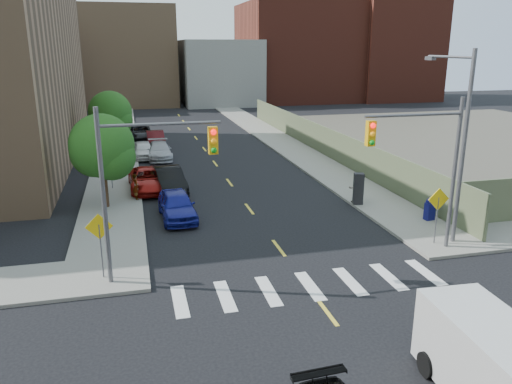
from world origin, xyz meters
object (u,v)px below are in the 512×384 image
parked_car_black (169,180)px  parked_car_grey (141,132)px  pedestrian_east (355,188)px  parked_car_white (143,150)px  parked_car_maroon (155,139)px  parked_car_blue (177,205)px  mailbox (430,209)px  parked_car_silver (160,151)px  cargo_van (494,366)px  payphone (358,189)px  parked_car_red (148,179)px  pedestrian_west (136,187)px

parked_car_black → parked_car_grey: (-1.30, 19.78, -0.08)m
pedestrian_east → parked_car_black: bearing=-17.3°
parked_car_white → parked_car_maroon: bearing=72.8°
parked_car_blue → parked_car_black: 5.42m
parked_car_blue → mailbox: 13.58m
parked_car_silver → cargo_van: 33.09m
parked_car_silver → parked_car_grey: bearing=97.8°
parked_car_silver → payphone: bearing=-56.4°
parked_car_white → cargo_van: cargo_van is taller
parked_car_silver → pedestrian_east: pedestrian_east is taller
pedestrian_east → parked_car_maroon: bearing=-53.1°
parked_car_red → parked_car_grey: size_ratio=1.02×
parked_car_white → payphone: 20.30m
parked_car_red → pedestrian_east: 13.29m
parked_car_red → parked_car_white: size_ratio=1.25×
mailbox → payphone: size_ratio=0.65×
parked_car_black → pedestrian_west: bearing=-147.2°
parked_car_silver → mailbox: size_ratio=4.01×
parked_car_black → cargo_van: cargo_van is taller
parked_car_red → parked_car_grey: bearing=87.6°
parked_car_black → parked_car_white: bearing=91.2°
parked_car_silver → parked_car_grey: 9.77m
parked_car_red → parked_car_maroon: bearing=82.8°
parked_car_black → pedestrian_east: size_ratio=2.82×
parked_car_black → parked_car_white: (-1.30, 10.71, -0.08)m
mailbox → pedestrian_east: (-2.51, 3.88, 0.27)m
parked_car_red → parked_car_black: bearing=-30.8°
pedestrian_east → payphone: bearing=100.0°
parked_car_silver → parked_car_maroon: 5.30m
parked_car_silver → pedestrian_west: bearing=-100.0°
parked_car_red → cargo_van: cargo_van is taller
parked_car_silver → cargo_van: cargo_van is taller
parked_car_blue → cargo_van: 18.13m
parked_car_blue → pedestrian_east: bearing=-2.3°
parked_car_grey → payphone: bearing=-70.5°
parked_car_maroon → pedestrian_west: (-2.04, -17.07, 0.19)m
parked_car_grey → pedestrian_west: size_ratio=3.25×
parked_car_blue → parked_car_grey: 25.23m
parked_car_white → pedestrian_west: size_ratio=2.65×
cargo_van → mailbox: cargo_van is taller
cargo_van → payphone: (4.01, 16.53, -0.15)m
pedestrian_west → parked_car_red: bearing=-29.1°
parked_car_maroon → pedestrian_west: pedestrian_west is taller
parked_car_black → parked_car_silver: bearing=84.2°
parked_car_silver → parked_car_white: bearing=155.0°
parked_car_silver → parked_car_maroon: size_ratio=1.07×
parked_car_white → pedestrian_east: 19.98m
parked_car_maroon → cargo_van: (6.55, -37.73, 0.48)m
parked_car_black → pedestrian_east: 11.81m
payphone → pedestrian_east: (0.00, 0.40, -0.08)m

